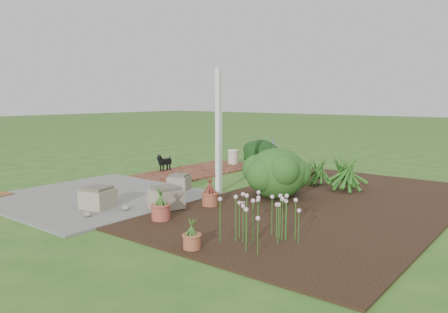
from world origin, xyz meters
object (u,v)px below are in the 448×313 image
Objects in this scene: cream_ceramic_urn at (233,157)px; black_dog at (164,161)px; stone_trough_near at (98,199)px; evergreen_shrub at (276,172)px.

black_dog is at bearing -107.92° from cream_ceramic_urn.
stone_trough_near is 5.58m from cream_ceramic_urn.
evergreen_shrub is at bearing 53.70° from stone_trough_near.
stone_trough_near is at bearing -126.30° from evergreen_shrub.
cream_ceramic_urn is at bearing 138.40° from evergreen_shrub.
stone_trough_near is at bearing -77.50° from cream_ceramic_urn.
black_dog is 1.26× the size of cream_ceramic_urn.
evergreen_shrub is (3.15, -2.80, 0.28)m from cream_ceramic_urn.
stone_trough_near is 0.42× the size of evergreen_shrub.
stone_trough_near is 3.30m from evergreen_shrub.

